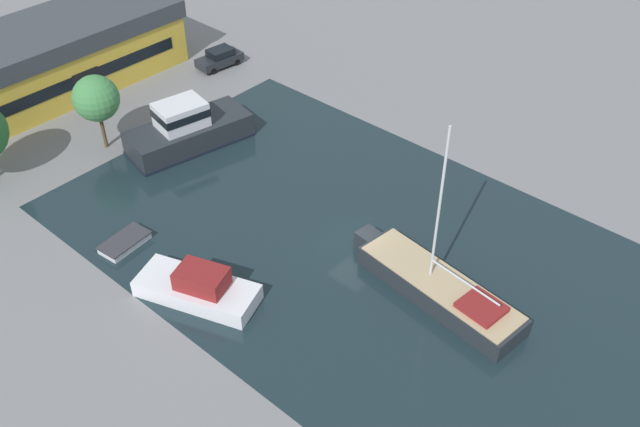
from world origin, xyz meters
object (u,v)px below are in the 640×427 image
quay_tree_near_building (96,98)px  small_dinghy (125,242)px  parked_car (220,58)px  warehouse_building (56,56)px  sailboat_moored (437,287)px  motor_cruiser (187,130)px  cabin_boat (198,288)px

quay_tree_near_building → small_dinghy: bearing=-119.9°
small_dinghy → parked_car: bearing=117.6°
warehouse_building → small_dinghy: warehouse_building is taller
warehouse_building → small_dinghy: 23.28m
sailboat_moored → motor_cruiser: bearing=94.7°
quay_tree_near_building → cabin_boat: 18.81m
motor_cruiser → cabin_boat: 16.53m
sailboat_moored → motor_cruiser: (0.89, 23.36, 0.64)m
warehouse_building → small_dinghy: (-9.22, -21.22, -2.60)m
sailboat_moored → small_dinghy: bearing=125.3°
motor_cruiser → warehouse_building: bearing=16.1°
warehouse_building → quay_tree_near_building: 11.30m
sailboat_moored → motor_cruiser: sailboat_moored is taller
warehouse_building → cabin_boat: 29.80m
parked_car → sailboat_moored: sailboat_moored is taller
quay_tree_near_building → motor_cruiser: size_ratio=0.59×
small_dinghy → cabin_boat: bearing=-5.1°
quay_tree_near_building → motor_cruiser: 6.90m
small_dinghy → quay_tree_near_building: bearing=144.2°
parked_car → cabin_boat: cabin_boat is taller
motor_cruiser → small_dinghy: 11.96m
parked_car → cabin_boat: (-20.58, -20.79, -0.03)m
quay_tree_near_building → cabin_boat: size_ratio=0.76×
quay_tree_near_building → sailboat_moored: 28.36m
warehouse_building → parked_car: size_ratio=4.92×
quay_tree_near_building → parked_car: bearing=12.5°
parked_car → motor_cruiser: bearing=133.9°
parked_car → cabin_boat: size_ratio=0.57×
sailboat_moored → motor_cruiser: 23.38m
motor_cruiser → small_dinghy: motor_cruiser is taller
warehouse_building → parked_car: (11.46, -7.50, -2.03)m
warehouse_building → parked_car: bearing=-32.3°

